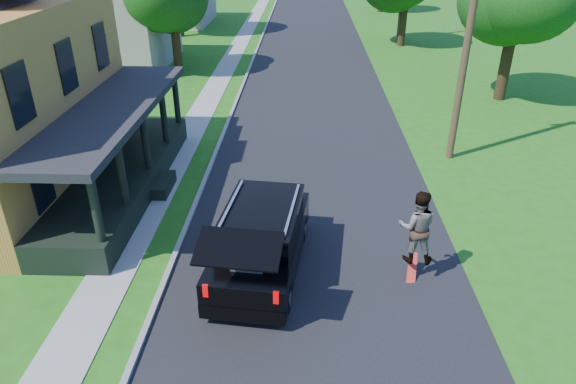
{
  "coord_description": "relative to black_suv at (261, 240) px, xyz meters",
  "views": [
    {
      "loc": [
        -0.43,
        -9.94,
        8.45
      ],
      "look_at": [
        -0.87,
        3.0,
        1.61
      ],
      "focal_mm": 32.0,
      "sensor_mm": 36.0,
      "label": 1
    }
  ],
  "objects": [
    {
      "name": "front_walk",
      "position": [
        -7.96,
        4.5,
        -0.94
      ],
      "size": [
        6.5,
        1.2,
        0.03
      ],
      "primitive_type": "cube",
      "color": "#9E9F96",
      "rests_on": "ground"
    },
    {
      "name": "utility_pole_near",
      "position": [
        6.99,
        7.79,
        4.12
      ],
      "size": [
        1.71,
        0.43,
        9.8
      ],
      "rotation": [
        0.0,
        0.0,
        0.18
      ],
      "color": "#4E3D24",
      "rests_on": "ground"
    },
    {
      "name": "street",
      "position": [
        1.54,
        18.5,
        -0.94
      ],
      "size": [
        8.0,
        120.0,
        0.02
      ],
      "primitive_type": "cube",
      "color": "black",
      "rests_on": "ground"
    },
    {
      "name": "skateboard",
      "position": [
        4.05,
        -0.16,
        -0.71
      ],
      "size": [
        0.38,
        0.75,
        0.58
      ],
      "rotation": [
        0.0,
        0.0,
        -0.08
      ],
      "color": "red",
      "rests_on": "ground"
    },
    {
      "name": "sidewalk",
      "position": [
        -4.06,
        18.5,
        -0.94
      ],
      "size": [
        1.3,
        120.0,
        0.03
      ],
      "primitive_type": "cube",
      "color": "#9E9F96",
      "rests_on": "ground"
    },
    {
      "name": "ground",
      "position": [
        1.54,
        -1.5,
        -0.94
      ],
      "size": [
        140.0,
        140.0,
        0.0
      ],
      "primitive_type": "plane",
      "color": "#276414",
      "rests_on": "ground"
    },
    {
      "name": "skateboarder",
      "position": [
        4.04,
        -0.15,
        0.59
      ],
      "size": [
        1.07,
        0.88,
        2.02
      ],
      "rotation": [
        0.0,
        0.0,
        3.02
      ],
      "color": "black",
      "rests_on": "ground"
    },
    {
      "name": "black_suv",
      "position": [
        0.0,
        0.0,
        0.0
      ],
      "size": [
        2.55,
        5.46,
        2.46
      ],
      "rotation": [
        0.0,
        0.0,
        -0.11
      ],
      "color": "black",
      "rests_on": "ground"
    },
    {
      "name": "curb",
      "position": [
        -2.51,
        18.5,
        -0.94
      ],
      "size": [
        0.15,
        120.0,
        0.12
      ],
      "primitive_type": "cube",
      "color": "gray",
      "rests_on": "ground"
    }
  ]
}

